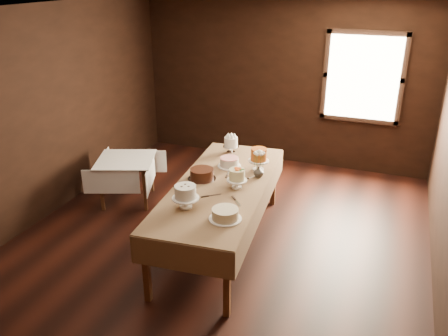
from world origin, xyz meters
TOP-DOWN VIEW (x-y plane):
  - floor at (0.00, 0.00)m, footprint 5.00×6.00m
  - ceiling at (0.00, 0.00)m, footprint 5.00×6.00m
  - wall_back at (0.00, 3.00)m, footprint 5.00×0.02m
  - wall_front at (0.00, -3.00)m, footprint 5.00×0.02m
  - wall_left at (-2.50, 0.00)m, footprint 0.02×6.00m
  - window at (1.30, 2.94)m, footprint 1.10×0.05m
  - display_table at (0.04, -0.00)m, footprint 1.27×2.75m
  - side_table at (-1.68, 0.61)m, footprint 1.02×1.02m
  - cake_meringue at (-0.20, 1.00)m, footprint 0.26×0.26m
  - cake_lattice at (-0.06, 0.54)m, footprint 0.34×0.34m
  - cake_caramel at (0.33, 0.56)m, footprint 0.28×0.28m
  - cake_chocolate at (-0.23, 0.04)m, footprint 0.38×0.38m
  - cake_flowers at (0.25, -0.03)m, footprint 0.25×0.25m
  - cake_swirl at (-0.10, -0.68)m, footprint 0.29×0.29m
  - cake_cream at (0.38, -0.77)m, footprint 0.36×0.36m
  - cake_server_a at (0.08, -0.30)m, footprint 0.20×0.18m
  - cake_server_b at (0.39, -0.39)m, footprint 0.18×0.20m
  - cake_server_c at (0.00, 0.34)m, footprint 0.07×0.24m
  - cake_server_d at (0.34, 0.33)m, footprint 0.15×0.22m
  - cake_server_e at (-0.31, -0.34)m, footprint 0.22×0.14m
  - flower_vase at (0.39, 0.36)m, footprint 0.17×0.17m
  - flower_bouquet at (0.39, 0.36)m, footprint 0.14×0.14m

SIDE VIEW (x-z plane):
  - floor at x=0.00m, z-range -0.01..0.01m
  - side_table at x=-1.68m, z-range 0.26..0.92m
  - display_table at x=0.04m, z-range 0.35..1.18m
  - cake_server_a at x=0.08m, z-range 0.83..0.84m
  - cake_server_b at x=0.39m, z-range 0.83..0.84m
  - cake_server_c at x=0.00m, z-range 0.83..0.84m
  - cake_server_d at x=0.34m, z-range 0.83..0.84m
  - cake_server_e at x=-0.31m, z-range 0.83..0.84m
  - cake_lattice at x=-0.06m, z-range 0.83..0.94m
  - cake_cream at x=0.38m, z-range 0.83..0.94m
  - cake_chocolate at x=-0.23m, z-range 0.83..0.96m
  - flower_vase at x=0.39m, z-range 0.83..0.96m
  - cake_flowers at x=0.25m, z-range 0.81..1.06m
  - cake_meringue at x=-0.20m, z-range 0.82..1.05m
  - cake_swirl at x=-0.10m, z-range 0.81..1.08m
  - cake_caramel at x=0.33m, z-range 0.81..1.11m
  - flower_bouquet at x=0.39m, z-range 0.98..1.18m
  - wall_back at x=0.00m, z-range 0.00..2.80m
  - wall_front at x=0.00m, z-range 0.00..2.80m
  - wall_left at x=-2.50m, z-range 0.00..2.80m
  - window at x=1.30m, z-range 0.95..2.25m
  - ceiling at x=0.00m, z-range 2.79..2.80m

